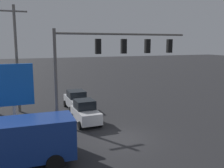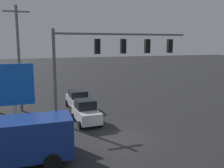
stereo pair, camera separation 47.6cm
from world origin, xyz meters
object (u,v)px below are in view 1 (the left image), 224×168
object	(u,v)px
hatchback_crossing	(85,112)
delivery_truck	(6,140)
utility_pole	(17,57)
price_sign	(13,87)
sedan_waiting	(76,100)
traffic_signal_assembly	(111,56)

from	to	relation	value
hatchback_crossing	delivery_truck	world-z (taller)	delivery_truck
hatchback_crossing	delivery_truck	bearing A→B (deg)	-46.21
delivery_truck	hatchback_crossing	bearing A→B (deg)	-132.82
utility_pole	hatchback_crossing	world-z (taller)	utility_pole
utility_pole	hatchback_crossing	xyz separation A→B (m)	(-5.11, 5.86, -4.48)
price_sign	hatchback_crossing	bearing A→B (deg)	-174.86
delivery_truck	sedan_waiting	size ratio (longest dim) A/B	1.56
utility_pole	traffic_signal_assembly	bearing A→B (deg)	121.12
utility_pole	price_sign	distance (m)	6.64
delivery_truck	utility_pole	bearing A→B (deg)	-92.56
utility_pole	delivery_truck	xyz separation A→B (m)	(0.96, 11.96, -3.73)
utility_pole	price_sign	world-z (taller)	utility_pole
price_sign	hatchback_crossing	world-z (taller)	price_sign
utility_pole	sedan_waiting	distance (m)	7.16
hatchback_crossing	price_sign	bearing A→B (deg)	-86.22
hatchback_crossing	sedan_waiting	distance (m)	4.77
traffic_signal_assembly	hatchback_crossing	xyz separation A→B (m)	(0.81, -3.94, -4.92)
hatchback_crossing	delivery_truck	xyz separation A→B (m)	(6.07, 6.10, 0.75)
traffic_signal_assembly	price_sign	xyz separation A→B (m)	(6.37, -3.44, -2.28)
price_sign	delivery_truck	distance (m)	5.93
traffic_signal_assembly	utility_pole	size ratio (longest dim) A/B	0.94
price_sign	delivery_truck	xyz separation A→B (m)	(0.50, 5.60, -1.90)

